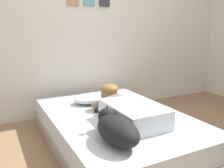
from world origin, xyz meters
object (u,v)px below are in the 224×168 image
Objects in this scene: dog at (116,128)px; pillow at (95,98)px; person_lying at (126,108)px; bed at (116,129)px; cell_phone at (105,115)px; coffee_cup at (108,99)px.

pillow is at bearing 75.84° from dog.
person_lying is at bearing -84.23° from pillow.
bed is at bearing 102.14° from person_lying.
bed is 13.77× the size of cell_phone.
coffee_cup is 0.89× the size of cell_phone.
person_lying is 0.25m from cell_phone.
dog is at bearing -118.48° from bed.
coffee_cup is at bearing 67.01° from dog.
dog is at bearing -107.58° from cell_phone.
bed is 0.48m from coffee_cup.
person_lying is 0.57m from coffee_cup.
bed is 15.42× the size of coffee_cup.
cell_phone is (-0.08, -0.45, -0.05)m from pillow.
dog is 1.03m from coffee_cup.
pillow is 0.16m from coffee_cup.
cell_phone is at bearing 163.41° from bed.
person_lying is at bearing 50.62° from dog.
coffee_cup is at bearing 81.42° from person_lying.
bed is at bearing 61.52° from dog.
pillow is at bearing 95.77° from person_lying.
coffee_cup is 0.45m from cell_phone.
cell_phone is (-0.14, 0.17, -0.10)m from person_lying.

